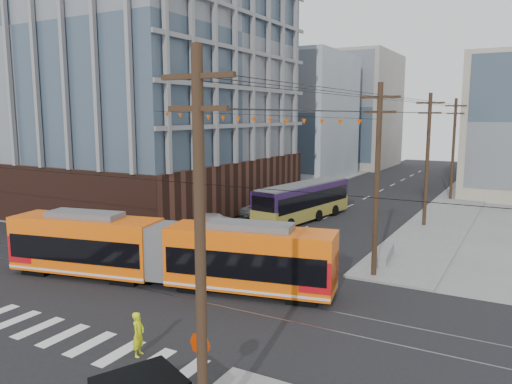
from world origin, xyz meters
TOP-DOWN VIEW (x-y plane):
  - ground at (0.00, 0.00)m, footprint 160.00×160.00m
  - office_building at (-22.00, 23.00)m, footprint 30.00×25.00m
  - bg_bldg_nw_near at (-17.00, 52.00)m, footprint 18.00×16.00m
  - bg_bldg_nw_far at (-14.00, 72.00)m, footprint 16.00×18.00m
  - utility_pole_near at (8.50, -6.00)m, footprint 0.30×0.30m
  - utility_pole_far at (8.50, 56.00)m, footprint 0.30×0.30m
  - streetcar at (-1.31, 4.31)m, footprint 18.90×6.45m
  - city_bus at (-1.39, 23.47)m, footprint 4.31×12.18m
  - parked_car_silver at (-5.94, 12.22)m, footprint 2.78×4.37m
  - parked_car_white at (-6.02, 16.00)m, footprint 3.28×5.53m
  - parked_car_grey at (-5.06, 23.15)m, footprint 3.77×5.08m
  - pedestrian at (3.20, -2.77)m, footprint 0.59×0.74m
  - stop_sign at (7.48, -4.68)m, footprint 0.78×0.78m
  - jersey_barrier at (8.30, 14.34)m, footprint 1.38×4.06m

SIDE VIEW (x-z plane):
  - ground at x=0.00m, z-range 0.00..0.00m
  - jersey_barrier at x=8.30m, z-range 0.00..0.80m
  - parked_car_grey at x=-5.06m, z-range 0.00..1.28m
  - parked_car_silver at x=-5.94m, z-range 0.00..1.36m
  - parked_car_white at x=-6.02m, z-range 0.00..1.50m
  - pedestrian at x=3.20m, z-range 0.00..1.76m
  - stop_sign at x=7.48m, z-range 0.00..2.48m
  - city_bus at x=-1.39m, z-range 0.00..3.38m
  - streetcar at x=-1.31m, z-range 0.00..3.61m
  - utility_pole_near at x=8.50m, z-range 0.00..11.00m
  - utility_pole_far at x=8.50m, z-range 0.00..11.00m
  - bg_bldg_nw_near at x=-17.00m, z-range 0.00..18.00m
  - bg_bldg_nw_far at x=-14.00m, z-range 0.00..20.00m
  - office_building at x=-22.00m, z-range 0.00..28.60m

